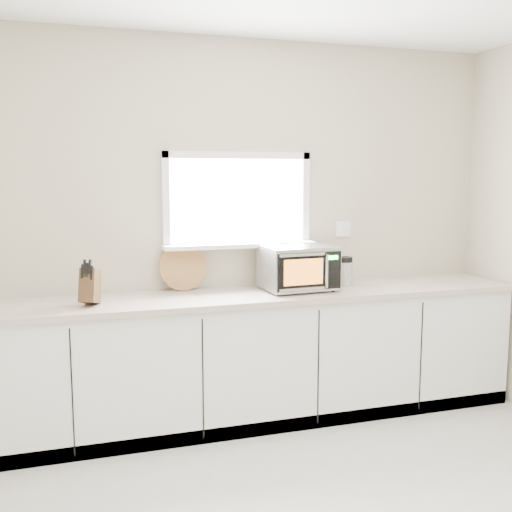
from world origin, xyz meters
name	(u,v)px	position (x,y,z in m)	size (l,w,h in m)	color
back_wall	(237,226)	(0.00, 2.00, 1.36)	(4.00, 0.17, 2.70)	#B4AA8F
cabinets	(249,360)	(0.00, 1.70, 0.44)	(3.92, 0.60, 0.88)	white
countertop	(249,296)	(0.00, 1.69, 0.90)	(3.92, 0.64, 0.04)	beige
microwave	(298,267)	(0.36, 1.70, 1.09)	(0.51, 0.42, 0.32)	black
knife_block	(90,285)	(-1.07, 1.62, 1.05)	(0.16, 0.23, 0.30)	#49321A
cutting_board	(183,267)	(-0.42, 1.94, 1.09)	(0.34, 0.34, 0.02)	#AB7A42
coffee_grinder	(344,271)	(0.76, 1.77, 1.03)	(0.15, 0.15, 0.22)	#B0B3B7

